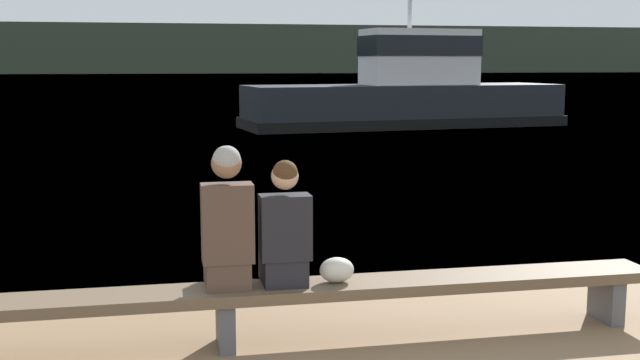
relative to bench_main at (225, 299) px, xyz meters
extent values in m
plane|color=#426B8E|center=(0.23, 121.20, -0.38)|extent=(240.00, 240.00, 0.00)
cube|color=#384233|center=(0.23, 145.27, 4.02)|extent=(600.00, 12.00, 8.79)
cube|color=brown|center=(0.00, 0.00, 0.04)|extent=(6.95, 0.46, 0.09)
cube|color=#515156|center=(3.17, 0.00, -0.19)|extent=(0.12, 0.39, 0.37)
cube|color=#515156|center=(0.00, 0.00, -0.19)|extent=(0.12, 0.39, 0.37)
cube|color=#4C382D|center=(0.03, 0.09, 0.19)|extent=(0.33, 0.42, 0.21)
cube|color=#4C382D|center=(0.03, -0.02, 0.59)|extent=(0.38, 0.22, 0.59)
sphere|color=#846047|center=(0.03, -0.02, 1.03)|extent=(0.23, 0.23, 0.23)
sphere|color=gray|center=(0.03, -0.04, 1.06)|extent=(0.21, 0.21, 0.21)
cube|color=black|center=(0.46, 0.09, 0.19)|extent=(0.33, 0.42, 0.21)
cube|color=black|center=(0.46, -0.02, 0.54)|extent=(0.38, 0.22, 0.49)
sphere|color=tan|center=(0.46, -0.02, 0.93)|extent=(0.21, 0.21, 0.21)
sphere|color=#472D19|center=(0.46, -0.04, 0.95)|extent=(0.19, 0.19, 0.19)
ellipsoid|color=beige|center=(0.86, 0.01, 0.18)|extent=(0.27, 0.19, 0.20)
cube|color=black|center=(7.66, 19.70, 0.31)|extent=(10.79, 4.04, 1.38)
cube|color=black|center=(7.66, 19.70, -0.21)|extent=(11.01, 4.18, 0.33)
cube|color=silver|center=(8.18, 19.76, 1.91)|extent=(3.86, 2.11, 1.81)
cube|color=black|center=(8.18, 19.76, 2.27)|extent=(3.94, 2.18, 0.65)
camera|label=1|loc=(-0.48, -5.85, 1.77)|focal=45.00mm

